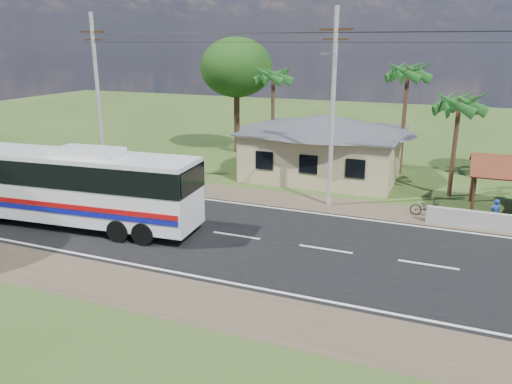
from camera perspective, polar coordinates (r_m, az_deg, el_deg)
ground at (r=24.68m, az=-2.24°, el=-5.03°), size 120.00×120.00×0.00m
road at (r=24.68m, az=-2.24°, el=-5.01°), size 120.00×16.00×0.03m
house at (r=35.52m, az=7.87°, el=6.03°), size 12.40×10.00×5.00m
concrete_barrier at (r=27.98m, az=26.03°, el=-3.14°), size 7.00×0.30×0.90m
utility_poles at (r=28.39m, az=8.10°, el=9.74°), size 32.80×2.22×11.00m
palm_near at (r=32.06m, az=22.23°, el=9.36°), size 2.80×2.80×6.70m
palm_mid at (r=36.59m, az=16.97°, el=12.92°), size 2.80×2.80×8.20m
palm_far at (r=39.34m, az=1.98°, el=13.13°), size 2.80×2.80×7.70m
tree_behind_house at (r=42.67m, az=-2.26°, el=14.00°), size 6.00×6.00×9.61m
coach_bus at (r=26.96m, az=-20.26°, el=1.13°), size 13.57×3.94×4.15m
motorcycle at (r=28.79m, az=19.04°, el=-1.71°), size 1.90×0.72×0.99m
person at (r=28.47m, az=25.63°, el=-2.15°), size 0.63×0.53×1.48m
small_car at (r=35.62m, az=-26.40°, el=1.23°), size 2.09×4.22×1.38m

